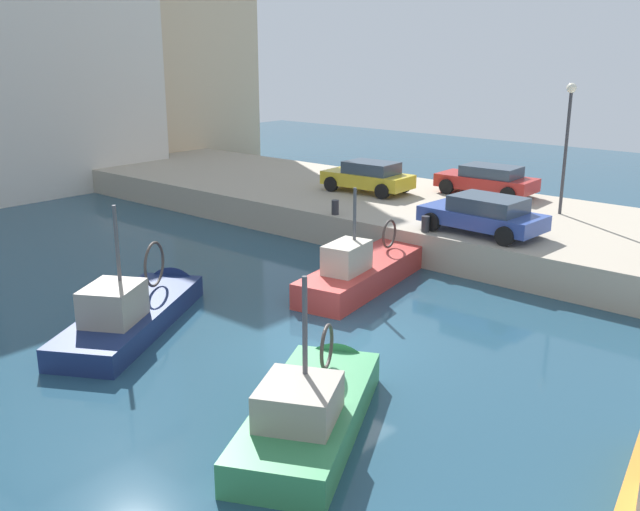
% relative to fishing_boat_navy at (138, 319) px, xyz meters
% --- Properties ---
extents(water_surface, '(80.00, 80.00, 0.00)m').
position_rel_fishing_boat_navy_xyz_m(water_surface, '(2.39, -4.96, -0.14)').
color(water_surface, navy).
rests_on(water_surface, ground).
extents(quay_wall, '(9.00, 56.00, 1.20)m').
position_rel_fishing_boat_navy_xyz_m(quay_wall, '(13.89, -4.96, 0.46)').
color(quay_wall, '#ADA08C').
rests_on(quay_wall, ground).
extents(fishing_boat_navy, '(6.77, 4.94, 4.35)m').
position_rel_fishing_boat_navy_xyz_m(fishing_boat_navy, '(0.00, 0.00, 0.00)').
color(fishing_boat_navy, navy).
rests_on(fishing_boat_navy, ground).
extents(fishing_boat_green, '(6.10, 4.26, 4.19)m').
position_rel_fishing_boat_navy_xyz_m(fishing_boat_green, '(-0.88, -7.20, -0.02)').
color(fishing_boat_green, '#388951').
rests_on(fishing_boat_green, ground).
extents(fishing_boat_red, '(7.12, 2.73, 4.05)m').
position_rel_fishing_boat_navy_xyz_m(fishing_boat_red, '(6.94, -2.67, -0.03)').
color(fishing_boat_red, '#BC3833').
rests_on(fishing_boat_red, ground).
extents(parked_car_yellow, '(2.07, 3.98, 1.34)m').
position_rel_fishing_boat_navy_xyz_m(parked_car_yellow, '(13.96, 2.67, 1.75)').
color(parked_car_yellow, gold).
rests_on(parked_car_yellow, quay_wall).
extents(parked_car_red, '(2.06, 4.19, 1.26)m').
position_rel_fishing_boat_navy_xyz_m(parked_car_red, '(16.76, -1.52, 1.72)').
color(parked_car_red, red).
rests_on(parked_car_red, quay_wall).
extents(parked_car_blue, '(2.20, 4.22, 1.29)m').
position_rel_fishing_boat_navy_xyz_m(parked_car_blue, '(10.84, -4.55, 1.73)').
color(parked_car_blue, '#334C9E').
rests_on(parked_car_blue, quay_wall).
extents(mooring_bollard_south, '(0.28, 0.28, 0.55)m').
position_rel_fishing_boat_navy_xyz_m(mooring_bollard_south, '(9.74, -2.96, 1.33)').
color(mooring_bollard_south, '#2D2D33').
rests_on(mooring_bollard_south, quay_wall).
extents(mooring_bollard_mid, '(0.28, 0.28, 0.55)m').
position_rel_fishing_boat_navy_xyz_m(mooring_bollard_mid, '(9.74, 1.04, 1.33)').
color(mooring_bollard_mid, '#2D2D33').
rests_on(mooring_bollard_mid, quay_wall).
extents(quay_streetlamp, '(0.36, 0.36, 4.83)m').
position_rel_fishing_boat_navy_xyz_m(quay_streetlamp, '(15.39, -5.33, 4.31)').
color(quay_streetlamp, '#38383D').
rests_on(quay_streetlamp, quay_wall).
extents(waterfront_building_west, '(10.89, 8.80, 15.97)m').
position_rel_fishing_boat_navy_xyz_m(waterfront_building_west, '(9.06, 21.13, 7.86)').
color(waterfront_building_west, silver).
rests_on(waterfront_building_west, ground).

